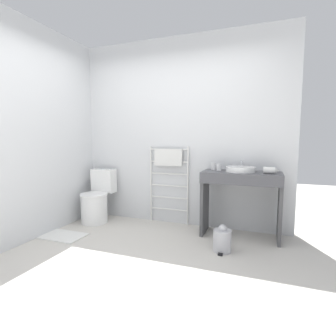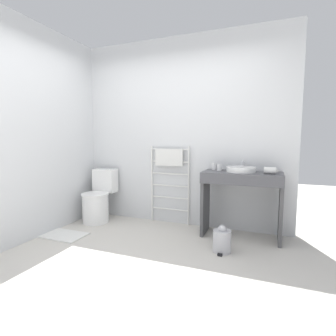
# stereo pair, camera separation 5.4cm
# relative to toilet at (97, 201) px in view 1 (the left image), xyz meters

# --- Properties ---
(ground_plane) EXTENTS (12.00, 12.00, 0.00)m
(ground_plane) POSITION_rel_toilet_xyz_m (1.16, -1.21, -0.32)
(ground_plane) COLOR beige
(wall_back) EXTENTS (3.18, 0.12, 2.68)m
(wall_back) POSITION_rel_toilet_xyz_m (1.16, 0.41, 1.02)
(wall_back) COLOR silver
(wall_back) RESTS_ON ground_plane
(wall_side) EXTENTS (0.12, 2.30, 2.68)m
(wall_side) POSITION_rel_toilet_xyz_m (-0.37, -0.43, 1.02)
(wall_side) COLOR silver
(wall_side) RESTS_ON ground_plane
(toilet) EXTENTS (0.40, 0.55, 0.79)m
(toilet) POSITION_rel_toilet_xyz_m (0.00, 0.00, 0.00)
(toilet) COLOR white
(toilet) RESTS_ON ground_plane
(towel_radiator) EXTENTS (0.60, 0.06, 1.15)m
(towel_radiator) POSITION_rel_toilet_xyz_m (1.05, 0.30, 0.51)
(towel_radiator) COLOR white
(towel_radiator) RESTS_ON ground_plane
(vanity_counter) EXTENTS (0.96, 0.45, 0.84)m
(vanity_counter) POSITION_rel_toilet_xyz_m (2.09, 0.09, 0.25)
(vanity_counter) COLOR #4C4C51
(vanity_counter) RESTS_ON ground_plane
(sink_basin) EXTENTS (0.36, 0.36, 0.06)m
(sink_basin) POSITION_rel_toilet_xyz_m (2.08, 0.12, 0.55)
(sink_basin) COLOR white
(sink_basin) RESTS_ON vanity_counter
(faucet) EXTENTS (0.02, 0.10, 0.12)m
(faucet) POSITION_rel_toilet_xyz_m (2.08, 0.29, 0.60)
(faucet) COLOR silver
(faucet) RESTS_ON vanity_counter
(cup_near_wall) EXTENTS (0.07, 0.07, 0.09)m
(cup_near_wall) POSITION_rel_toilet_xyz_m (1.72, 0.24, 0.56)
(cup_near_wall) COLOR white
(cup_near_wall) RESTS_ON vanity_counter
(cup_near_edge) EXTENTS (0.06, 0.06, 0.09)m
(cup_near_edge) POSITION_rel_toilet_xyz_m (1.80, 0.17, 0.56)
(cup_near_edge) COLOR white
(cup_near_edge) RESTS_ON vanity_counter
(hair_dryer) EXTENTS (0.18, 0.17, 0.08)m
(hair_dryer) POSITION_rel_toilet_xyz_m (2.42, 0.07, 0.56)
(hair_dryer) COLOR white
(hair_dryer) RESTS_ON vanity_counter
(trash_bin) EXTENTS (0.20, 0.23, 0.31)m
(trash_bin) POSITION_rel_toilet_xyz_m (1.95, -0.42, -0.19)
(trash_bin) COLOR #B7B7BC
(trash_bin) RESTS_ON ground_plane
(bath_mat) EXTENTS (0.56, 0.36, 0.01)m
(bath_mat) POSITION_rel_toilet_xyz_m (-0.05, -0.68, -0.32)
(bath_mat) COLOR silver
(bath_mat) RESTS_ON ground_plane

